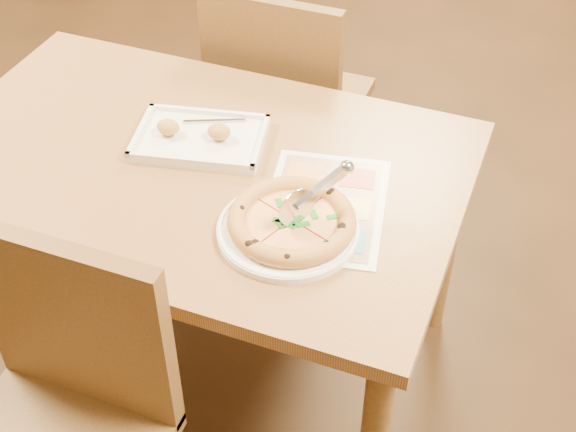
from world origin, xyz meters
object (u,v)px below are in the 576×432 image
(chair_far, at_px, (283,88))
(appetizer_tray, at_px, (199,139))
(dining_table, at_px, (193,189))
(menu, at_px, (325,206))
(pizza, at_px, (292,221))
(plate, at_px, (288,230))
(chair_near, at_px, (61,396))
(pizza_cutter, at_px, (313,194))

(chair_far, relative_size, appetizer_tray, 1.34)
(dining_table, bearing_deg, menu, -5.82)
(appetizer_tray, distance_m, menu, 0.38)
(chair_far, relative_size, menu, 1.27)
(pizza, relative_size, menu, 0.75)
(pizza, bearing_deg, appetizer_tray, 146.51)
(dining_table, relative_size, plate, 4.24)
(menu, bearing_deg, plate, -111.72)
(chair_near, height_order, pizza_cutter, chair_near)
(plate, relative_size, appetizer_tray, 0.87)
(chair_far, relative_size, plate, 1.53)
(appetizer_tray, bearing_deg, menu, -17.18)
(chair_far, height_order, pizza_cutter, chair_far)
(plate, xyz_separation_m, menu, (0.04, 0.11, -0.01))
(chair_near, relative_size, pizza_cutter, 3.07)
(appetizer_tray, bearing_deg, chair_far, 88.74)
(pizza, relative_size, appetizer_tray, 0.79)
(dining_table, height_order, menu, menu)
(chair_near, height_order, plate, chair_near)
(dining_table, bearing_deg, plate, -25.58)
(chair_far, distance_m, pizza_cutter, 0.83)
(pizza, xyz_separation_m, menu, (0.04, 0.10, -0.03))
(chair_far, distance_m, pizza, 0.82)
(dining_table, height_order, pizza_cutter, pizza_cutter)
(pizza, bearing_deg, chair_far, 112.97)
(pizza, height_order, pizza_cutter, pizza_cutter)
(plate, height_order, appetizer_tray, appetizer_tray)
(chair_far, bearing_deg, dining_table, 90.00)
(chair_near, bearing_deg, dining_table, 90.00)
(menu, bearing_deg, pizza, -111.20)
(chair_near, bearing_deg, chair_far, 90.00)
(chair_far, relative_size, pizza, 1.70)
(plate, xyz_separation_m, pizza_cutter, (0.04, 0.04, 0.09))
(plate, bearing_deg, chair_near, -124.23)
(chair_far, bearing_deg, pizza_cutter, 116.21)
(pizza, bearing_deg, chair_near, -124.10)
(plate, height_order, pizza_cutter, pizza_cutter)
(dining_table, bearing_deg, pizza, -23.81)
(pizza_cutter, distance_m, menu, 0.12)
(dining_table, relative_size, pizza_cutter, 8.48)
(plate, bearing_deg, menu, 68.28)
(dining_table, bearing_deg, chair_far, 90.00)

